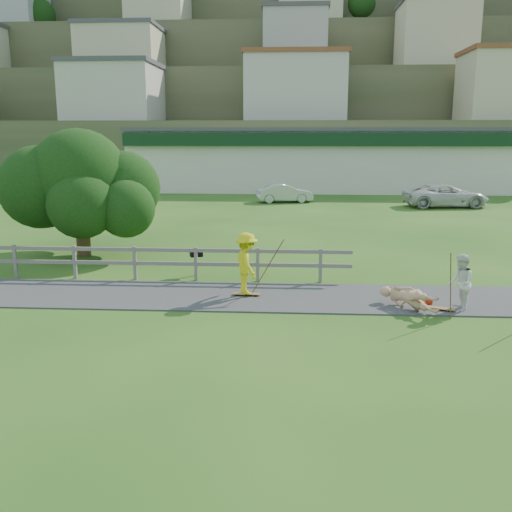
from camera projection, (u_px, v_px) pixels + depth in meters
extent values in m
plane|color=#234E16|center=(250.00, 313.00, 15.14)|extent=(260.00, 260.00, 0.00)
cube|color=#38383A|center=(254.00, 296.00, 16.60)|extent=(34.00, 3.00, 0.04)
cube|color=#66625A|center=(15.00, 261.00, 18.73)|extent=(0.10, 0.10, 1.10)
cube|color=#66625A|center=(75.00, 262.00, 18.61)|extent=(0.10, 0.10, 1.10)
cube|color=#66625A|center=(135.00, 263.00, 18.49)|extent=(0.10, 0.10, 1.10)
cube|color=#66625A|center=(196.00, 264.00, 18.37)|extent=(0.10, 0.10, 1.10)
cube|color=#66625A|center=(258.00, 265.00, 18.25)|extent=(0.10, 0.10, 1.10)
cube|color=#66625A|center=(320.00, 266.00, 18.12)|extent=(0.10, 0.10, 1.10)
cube|color=#66625A|center=(119.00, 249.00, 18.43)|extent=(15.00, 0.08, 0.12)
cube|color=#66625A|center=(120.00, 263.00, 18.52)|extent=(15.00, 0.08, 0.12)
cube|color=beige|center=(327.00, 160.00, 48.53)|extent=(32.00, 10.00, 4.80)
cube|color=#123219|center=(331.00, 139.00, 43.08)|extent=(32.00, 0.60, 1.00)
cube|color=#48484D|center=(327.00, 130.00, 47.99)|extent=(32.50, 10.50, 0.30)
cube|color=#454E2E|center=(283.00, 147.00, 68.16)|extent=(220.00, 14.00, 6.00)
cube|color=beige|center=(284.00, 91.00, 66.78)|extent=(10.00, 9.00, 7.00)
cube|color=#48484D|center=(284.00, 57.00, 65.99)|extent=(10.40, 9.40, 0.50)
cube|color=#454E2E|center=(285.00, 120.00, 80.10)|extent=(220.00, 14.00, 13.00)
cube|color=beige|center=(286.00, 45.00, 77.98)|extent=(10.00, 9.00, 7.00)
cube|color=#48484D|center=(286.00, 15.00, 77.19)|extent=(10.40, 9.40, 0.50)
cube|color=#454E2E|center=(286.00, 96.00, 91.93)|extent=(220.00, 14.00, 21.00)
cube|color=beige|center=(287.00, 3.00, 88.97)|extent=(10.00, 9.00, 7.00)
cube|color=#454E2E|center=(287.00, 75.00, 103.66)|extent=(220.00, 14.00, 30.00)
cube|color=#454E2E|center=(288.00, 56.00, 116.26)|extent=(220.00, 14.00, 40.00)
imported|color=yellow|center=(247.00, 267.00, 16.45)|extent=(1.05, 1.33, 1.80)
imported|color=tan|center=(409.00, 298.00, 15.37)|extent=(1.65, 1.48, 0.65)
imported|color=silver|center=(461.00, 283.00, 15.16)|extent=(0.67, 0.81, 1.55)
imported|color=silver|center=(285.00, 193.00, 39.15)|extent=(3.98, 2.00, 1.25)
imported|color=silver|center=(446.00, 196.00, 36.60)|extent=(5.55, 3.10, 1.47)
sphere|color=#A4220D|center=(428.00, 301.00, 15.71)|extent=(0.28, 0.28, 0.28)
cylinder|color=brown|center=(268.00, 262.00, 16.79)|extent=(0.03, 0.03, 1.90)
cylinder|color=brown|center=(451.00, 286.00, 14.46)|extent=(0.03, 0.03, 1.74)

